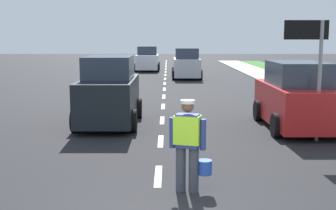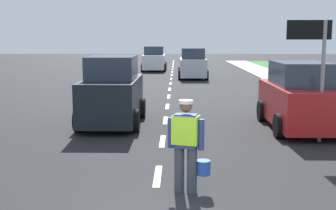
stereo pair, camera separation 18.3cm
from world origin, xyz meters
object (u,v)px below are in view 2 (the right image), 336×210
at_px(road_worker, 187,141).
at_px(car_oncoming_lead, 112,93).
at_px(car_outgoing_far, 193,64).
at_px(car_oncoming_third, 154,59).
at_px(car_parked_curbside, 299,98).
at_px(lane_direction_sign, 315,51).

relative_size(road_worker, car_oncoming_lead, 0.44).
bearing_deg(road_worker, car_outgoing_far, 87.73).
height_order(road_worker, car_oncoming_third, car_oncoming_third).
distance_m(road_worker, car_parked_curbside, 6.61).
bearing_deg(car_parked_curbside, car_outgoing_far, 98.89).
xyz_separation_m(lane_direction_sign, car_oncoming_third, (-5.48, 25.28, -1.46)).
xyz_separation_m(lane_direction_sign, car_outgoing_far, (-2.51, 18.39, -1.46)).
distance_m(lane_direction_sign, car_oncoming_lead, 6.23).
relative_size(road_worker, car_oncoming_third, 0.41).
bearing_deg(car_oncoming_third, car_oncoming_lead, -90.38).
distance_m(car_oncoming_lead, car_parked_curbside, 5.78).
xyz_separation_m(car_oncoming_lead, car_outgoing_far, (3.12, 16.14, -0.06)).
bearing_deg(car_parked_curbside, road_worker, -122.09).
bearing_deg(car_outgoing_far, road_worker, -92.27).
bearing_deg(car_parked_curbside, car_oncoming_lead, 173.63).
xyz_separation_m(car_oncoming_third, car_oncoming_lead, (-0.15, -23.02, 0.06)).
height_order(road_worker, lane_direction_sign, lane_direction_sign).
xyz_separation_m(car_oncoming_third, car_outgoing_far, (2.97, -6.88, 0.01)).
relative_size(lane_direction_sign, car_oncoming_lead, 0.84).
height_order(lane_direction_sign, car_parked_curbside, lane_direction_sign).
height_order(car_oncoming_third, car_outgoing_far, car_outgoing_far).
bearing_deg(lane_direction_sign, road_worker, -130.45).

